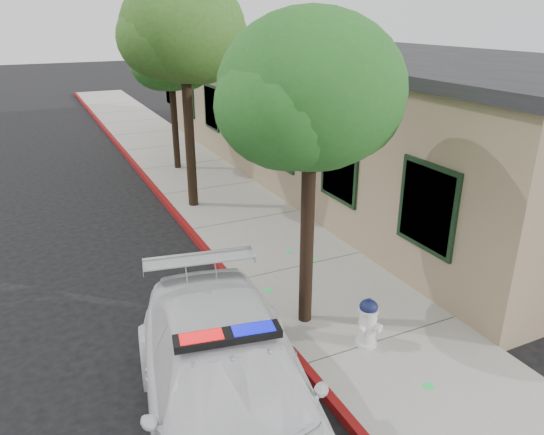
{
  "coord_description": "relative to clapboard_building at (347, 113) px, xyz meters",
  "views": [
    {
      "loc": [
        -3.25,
        -5.74,
        5.29
      ],
      "look_at": [
        1.0,
        3.13,
        1.35
      ],
      "focal_mm": 33.75,
      "sensor_mm": 36.0,
      "label": 1
    }
  ],
  "objects": [
    {
      "name": "ground",
      "position": [
        -6.69,
        -9.0,
        -2.13
      ],
      "size": [
        120.0,
        120.0,
        0.0
      ],
      "primitive_type": "plane",
      "color": "black",
      "rests_on": "ground"
    },
    {
      "name": "sidewalk",
      "position": [
        -5.09,
        -6.0,
        -2.05
      ],
      "size": [
        3.2,
        60.0,
        0.15
      ],
      "primitive_type": "cube",
      "color": "#9A968C",
      "rests_on": "ground"
    },
    {
      "name": "red_curb",
      "position": [
        -6.63,
        -6.0,
        -2.05
      ],
      "size": [
        0.14,
        60.0,
        0.16
      ],
      "primitive_type": "cube",
      "color": "maroon",
      "rests_on": "ground"
    },
    {
      "name": "clapboard_building",
      "position": [
        0.0,
        0.0,
        0.0
      ],
      "size": [
        7.3,
        20.89,
        4.24
      ],
      "color": "#997D64",
      "rests_on": "ground"
    },
    {
      "name": "police_car",
      "position": [
        -8.17,
        -9.8,
        -1.33
      ],
      "size": [
        3.14,
        5.76,
        1.7
      ],
      "rotation": [
        0.0,
        0.0,
        -0.18
      ],
      "color": "white",
      "rests_on": "ground"
    },
    {
      "name": "fire_hydrant",
      "position": [
        -5.44,
        -8.99,
        -1.54
      ],
      "size": [
        0.49,
        0.43,
        0.86
      ],
      "rotation": [
        0.0,
        0.0,
        0.44
      ],
      "color": "silver",
      "rests_on": "sidewalk"
    },
    {
      "name": "street_tree_near",
      "position": [
        -5.99,
        -7.88,
        1.96
      ],
      "size": [
        3.15,
        2.88,
        5.28
      ],
      "rotation": [
        0.0,
        0.0,
        -0.34
      ],
      "color": "black",
      "rests_on": "sidewalk"
    },
    {
      "name": "street_tree_mid",
      "position": [
        -5.97,
        -1.23,
        2.66
      ],
      "size": [
        3.51,
        3.22,
        6.14
      ],
      "rotation": [
        0.0,
        0.0,
        -0.4
      ],
      "color": "black",
      "rests_on": "sidewalk"
    },
    {
      "name": "street_tree_far",
      "position": [
        -5.32,
        2.64,
        1.69
      ],
      "size": [
        2.82,
        2.58,
        4.87
      ],
      "rotation": [
        0.0,
        0.0,
        -0.41
      ],
      "color": "black",
      "rests_on": "sidewalk"
    }
  ]
}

